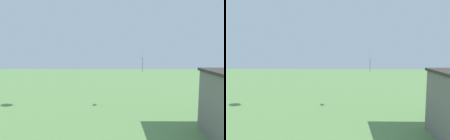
% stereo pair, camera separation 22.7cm
% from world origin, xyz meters
% --- Properties ---
extents(kite_pink_diamond, '(0.53, 0.81, 2.51)m').
position_xyz_m(kite_pink_diamond, '(3.42, 17.53, 6.21)').
color(kite_pink_diamond, pink).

